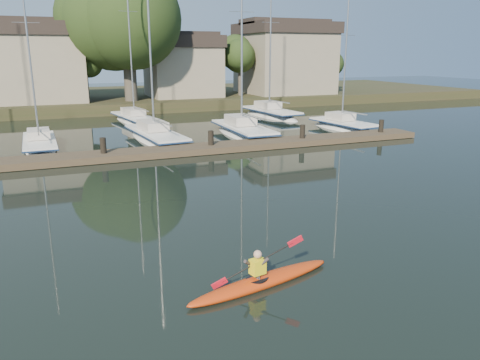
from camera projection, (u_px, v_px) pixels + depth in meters
name	position (u px, v px, depth m)	size (l,w,h in m)	color
ground	(268.00, 251.00, 13.46)	(160.00, 160.00, 0.00)	black
kayak	(261.00, 279.00, 11.46)	(4.22, 1.43, 1.34)	#C0370E
dock	(160.00, 152.00, 25.92)	(34.00, 2.00, 1.80)	#4E422D
sailboat_1	(41.00, 151.00, 27.96)	(2.06, 7.61, 12.36)	white
sailboat_2	(156.00, 144.00, 30.35)	(3.04, 9.30, 15.13)	white
sailboat_3	(243.00, 138.00, 32.33)	(2.38, 8.74, 14.05)	white
sailboat_4	(343.00, 132.00, 34.93)	(2.96, 7.12, 11.75)	white
sailboat_6	(136.00, 125.00, 38.08)	(3.35, 9.44, 14.71)	white
sailboat_7	(270.00, 119.00, 41.72)	(3.13, 8.80, 13.88)	white
shore	(118.00, 75.00, 49.20)	(90.00, 25.25, 12.75)	#293118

